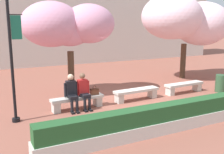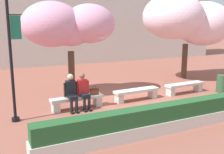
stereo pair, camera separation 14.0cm
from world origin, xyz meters
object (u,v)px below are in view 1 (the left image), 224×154
(handbag, at_px, (95,91))
(trash_bin, at_px, (220,83))
(person_seated_left, at_px, (72,91))
(cherry_tree_secondary, at_px, (186,20))
(person_seated_right, at_px, (84,90))
(stone_bench_near_west, at_px, (136,93))
(lamp_post_with_banner, at_px, (10,35))
(stone_bench_center, at_px, (184,86))
(cherry_tree_main, at_px, (68,25))
(stone_bench_west_end, at_px, (77,101))

(handbag, distance_m, trash_bin, 5.92)
(person_seated_left, height_order, trash_bin, person_seated_left)
(cherry_tree_secondary, bearing_deg, person_seated_right, -159.97)
(stone_bench_near_west, xyz_separation_m, lamp_post_with_banner, (-4.62, -0.33, 2.37))
(stone_bench_center, xyz_separation_m, person_seated_left, (-5.18, -0.05, 0.39))
(trash_bin, bearing_deg, cherry_tree_main, 158.11)
(lamp_post_with_banner, bearing_deg, person_seated_left, 8.17)
(person_seated_right, bearing_deg, lamp_post_with_banner, -173.34)
(stone_bench_west_end, height_order, lamp_post_with_banner, lamp_post_with_banner)
(cherry_tree_main, xyz_separation_m, cherry_tree_secondary, (6.81, 0.55, 0.25))
(lamp_post_with_banner, bearing_deg, trash_bin, -1.64)
(person_seated_left, distance_m, lamp_post_with_banner, 2.76)
(cherry_tree_main, height_order, trash_bin, cherry_tree_main)
(handbag, bearing_deg, person_seated_left, -176.36)
(person_seated_left, distance_m, handbag, 0.90)
(handbag, bearing_deg, stone_bench_near_west, -0.09)
(stone_bench_near_west, xyz_separation_m, stone_bench_center, (2.48, 0.00, 0.00))
(cherry_tree_main, distance_m, lamp_post_with_banner, 3.35)
(stone_bench_near_west, xyz_separation_m, trash_bin, (4.08, -0.58, 0.08))
(person_seated_left, relative_size, trash_bin, 1.65)
(person_seated_left, bearing_deg, stone_bench_west_end, 13.61)
(cherry_tree_main, relative_size, lamp_post_with_banner, 0.87)
(person_seated_right, distance_m, cherry_tree_main, 3.00)
(stone_bench_west_end, xyz_separation_m, lamp_post_with_banner, (-2.14, -0.33, 2.37))
(person_seated_left, bearing_deg, cherry_tree_secondary, 18.92)
(stone_bench_west_end, distance_m, cherry_tree_main, 3.28)
(stone_bench_center, height_order, lamp_post_with_banner, lamp_post_with_banner)
(stone_bench_center, height_order, handbag, handbag)
(stone_bench_near_west, height_order, person_seated_right, person_seated_right)
(person_seated_left, bearing_deg, handbag, 3.64)
(stone_bench_west_end, relative_size, lamp_post_with_banner, 0.43)
(trash_bin, bearing_deg, stone_bench_west_end, 174.96)
(person_seated_right, height_order, trash_bin, person_seated_right)
(stone_bench_center, relative_size, person_seated_right, 1.51)
(stone_bench_west_end, relative_size, trash_bin, 2.49)
(cherry_tree_main, bearing_deg, stone_bench_near_west, -41.84)
(stone_bench_near_west, distance_m, trash_bin, 4.12)
(stone_bench_west_end, height_order, cherry_tree_main, cherry_tree_main)
(person_seated_left, height_order, lamp_post_with_banner, lamp_post_with_banner)
(stone_bench_center, height_order, cherry_tree_main, cherry_tree_main)
(stone_bench_center, xyz_separation_m, cherry_tree_secondary, (2.18, 2.47, 2.89))
(stone_bench_near_west, relative_size, cherry_tree_main, 0.50)
(person_seated_right, bearing_deg, stone_bench_near_west, 1.36)
(person_seated_right, bearing_deg, stone_bench_center, 0.65)
(person_seated_right, distance_m, cherry_tree_secondary, 7.78)
(cherry_tree_main, xyz_separation_m, trash_bin, (6.23, -2.50, -2.56))
(cherry_tree_main, relative_size, trash_bin, 5.01)
(cherry_tree_secondary, bearing_deg, trash_bin, -100.86)
(person_seated_left, xyz_separation_m, cherry_tree_main, (0.55, 1.98, 2.25))
(person_seated_left, height_order, cherry_tree_main, cherry_tree_main)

